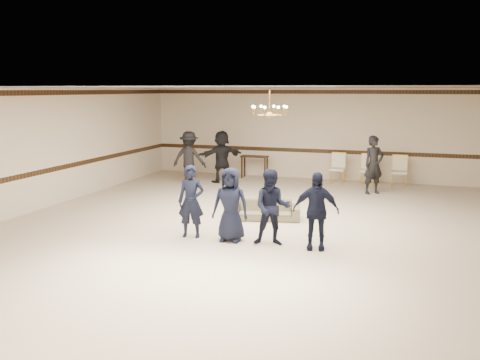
# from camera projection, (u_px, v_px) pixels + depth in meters

# --- Properties ---
(room) EXTENTS (12.01, 14.01, 3.21)m
(room) POSITION_uv_depth(u_px,v_px,m) (257.00, 159.00, 11.75)
(room) COLOR #BDAC91
(room) RESTS_ON ground
(chair_rail) EXTENTS (12.00, 0.02, 0.14)m
(chair_rail) POSITION_uv_depth(u_px,v_px,m) (313.00, 151.00, 18.38)
(chair_rail) COLOR #372110
(chair_rail) RESTS_ON wall_back
(crown_molding) EXTENTS (12.00, 0.02, 0.14)m
(crown_molding) POSITION_uv_depth(u_px,v_px,m) (314.00, 92.00, 18.01)
(crown_molding) COLOR #372110
(crown_molding) RESTS_ON wall_back
(chandelier) EXTENTS (0.94, 0.94, 0.89)m
(chandelier) POSITION_uv_depth(u_px,v_px,m) (269.00, 102.00, 12.46)
(chandelier) COLOR #AF7F38
(chandelier) RESTS_ON ceiling
(boy_a) EXTENTS (0.63, 0.47, 1.57)m
(boy_a) POSITION_uv_depth(u_px,v_px,m) (191.00, 202.00, 11.07)
(boy_a) COLOR black
(boy_a) RESTS_ON floor
(boy_b) EXTENTS (0.80, 0.54, 1.57)m
(boy_b) POSITION_uv_depth(u_px,v_px,m) (231.00, 204.00, 10.79)
(boy_b) COLOR black
(boy_b) RESTS_ON floor
(boy_c) EXTENTS (0.87, 0.74, 1.57)m
(boy_c) POSITION_uv_depth(u_px,v_px,m) (272.00, 208.00, 10.51)
(boy_c) COLOR black
(boy_c) RESTS_ON floor
(boy_d) EXTENTS (0.97, 0.52, 1.57)m
(boy_d) POSITION_uv_depth(u_px,v_px,m) (316.00, 211.00, 10.23)
(boy_d) COLOR black
(boy_d) RESTS_ON floor
(settee) EXTENTS (1.80, 1.03, 0.49)m
(settee) POSITION_uv_depth(u_px,v_px,m) (265.00, 209.00, 12.69)
(settee) COLOR #6C6148
(settee) RESTS_ON floor
(adult_left) EXTENTS (1.20, 0.75, 1.79)m
(adult_left) POSITION_uv_depth(u_px,v_px,m) (189.00, 158.00, 17.27)
(adult_left) COLOR black
(adult_left) RESTS_ON floor
(adult_mid) EXTENTS (1.53, 1.56, 1.79)m
(adult_mid) POSITION_uv_depth(u_px,v_px,m) (222.00, 156.00, 17.65)
(adult_mid) COLOR black
(adult_mid) RESTS_ON floor
(adult_right) EXTENTS (0.78, 0.73, 1.79)m
(adult_right) POSITION_uv_depth(u_px,v_px,m) (374.00, 165.00, 15.69)
(adult_right) COLOR black
(adult_right) RESTS_ON floor
(banquet_chair_left) EXTENTS (0.53, 0.53, 1.02)m
(banquet_chair_left) POSITION_uv_depth(u_px,v_px,m) (338.00, 169.00, 17.42)
(banquet_chair_left) COLOR #EBE4C6
(banquet_chair_left) RESTS_ON floor
(banquet_chair_mid) EXTENTS (0.51, 0.51, 1.02)m
(banquet_chair_mid) POSITION_uv_depth(u_px,v_px,m) (368.00, 170.00, 17.11)
(banquet_chair_mid) COLOR #EBE4C6
(banquet_chair_mid) RESTS_ON floor
(banquet_chair_right) EXTENTS (0.51, 0.51, 1.02)m
(banquet_chair_right) POSITION_uv_depth(u_px,v_px,m) (399.00, 172.00, 16.80)
(banquet_chair_right) COLOR #EBE4C6
(banquet_chair_right) RESTS_ON floor
(console_table) EXTENTS (0.98, 0.43, 0.81)m
(console_table) POSITION_uv_depth(u_px,v_px,m) (255.00, 167.00, 18.56)
(console_table) COLOR black
(console_table) RESTS_ON floor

